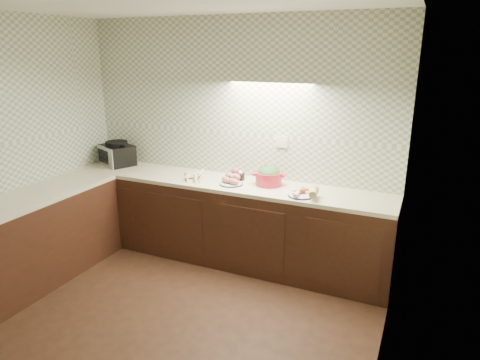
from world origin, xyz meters
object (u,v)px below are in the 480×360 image
at_px(parsnip_pile, 199,176).
at_px(dutch_oven, 269,176).
at_px(onion_bowl, 237,175).
at_px(veg_plate, 307,192).
at_px(toaster_oven, 117,154).
at_px(sweet_potato_plate, 232,180).

relative_size(parsnip_pile, dutch_oven, 0.97).
distance_m(onion_bowl, dutch_oven, 0.39).
bearing_deg(veg_plate, toaster_oven, 175.14).
height_order(toaster_oven, onion_bowl, toaster_oven).
xyz_separation_m(sweet_potato_plate, onion_bowl, (-0.03, 0.19, 0.01)).
relative_size(parsnip_pile, sweet_potato_plate, 1.32).
height_order(onion_bowl, veg_plate, onion_bowl).
bearing_deg(sweet_potato_plate, parsnip_pile, 173.52).
xyz_separation_m(parsnip_pile, sweet_potato_plate, (0.41, -0.05, 0.01)).
xyz_separation_m(onion_bowl, dutch_oven, (0.39, -0.04, 0.04)).
height_order(dutch_oven, veg_plate, dutch_oven).
relative_size(onion_bowl, dutch_oven, 0.49).
relative_size(dutch_oven, veg_plate, 1.14).
relative_size(toaster_oven, sweet_potato_plate, 1.98).
relative_size(toaster_oven, dutch_oven, 1.45).
bearing_deg(dutch_oven, onion_bowl, 159.89).
distance_m(toaster_oven, dutch_oven, 1.97).
bearing_deg(toaster_oven, dutch_oven, 24.34).
xyz_separation_m(onion_bowl, veg_plate, (0.85, -0.24, -0.01)).
bearing_deg(sweet_potato_plate, veg_plate, -3.86).
height_order(sweet_potato_plate, veg_plate, veg_plate).
bearing_deg(parsnip_pile, sweet_potato_plate, -6.48).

